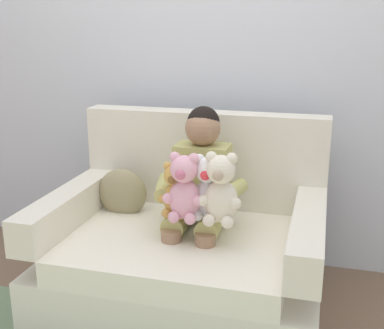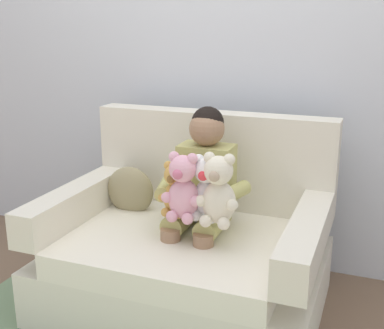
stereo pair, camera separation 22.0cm
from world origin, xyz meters
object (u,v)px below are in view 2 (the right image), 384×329
Objects in this scene: seated_child at (202,186)px; plush_honey at (175,191)px; plush_white at (207,190)px; plush_cream at (218,192)px; plush_pink at (183,189)px; armchair at (189,250)px; throw_pillow at (130,191)px.

plush_honey is at bearing -113.10° from seated_child.
plush_cream is at bearing -30.34° from plush_white.
plush_pink is at bearing -93.25° from seated_child.
plush_cream is at bearing -38.03° from armchair.
throw_pillow is (-0.59, 0.28, -0.16)m from plush_cream.
armchair is 0.46m from throw_pillow.
plush_white is 0.59m from throw_pillow.
armchair is at bearing 58.65° from plush_honey.
plush_white is 1.14× the size of throw_pillow.
plush_pink is at bearing -34.36° from throw_pillow.
armchair is 0.41m from plush_pink.
plush_white is 1.17× the size of plush_honey.
plush_honey is 0.07m from plush_pink.
plush_honey is at bearing -173.97° from plush_white.
plush_white is at bearing 142.81° from plush_cream.
throw_pillow is at bearing 161.62° from armchair.
seated_child reaches higher than plush_cream.
armchair is 4.16× the size of plush_pink.
plush_white is at bearing 17.67° from plush_pink.
seated_child is (0.05, 0.03, 0.33)m from armchair.
plush_cream reaches higher than plush_white.
seated_child is 3.27× the size of plush_honey.
plush_cream is (0.22, -0.03, 0.03)m from plush_honey.
seated_child reaches higher than plush_pink.
seated_child is at bearing -12.58° from throw_pillow.
seated_child is 0.17m from plush_white.
armchair is 4.00× the size of plush_cream.
plush_honey is 0.46m from throw_pillow.
plush_cream reaches higher than plush_honey.
plush_cream is 0.67m from throw_pillow.
plush_pink reaches higher than plush_honey.
seated_child is 2.78× the size of plush_white.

